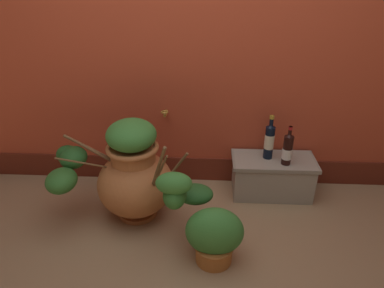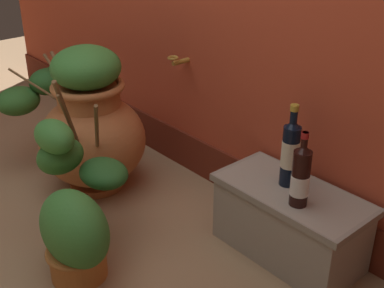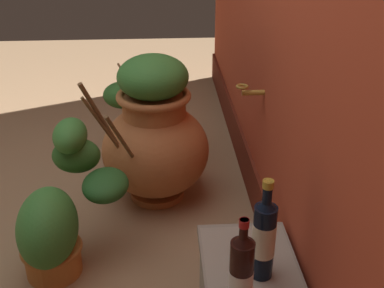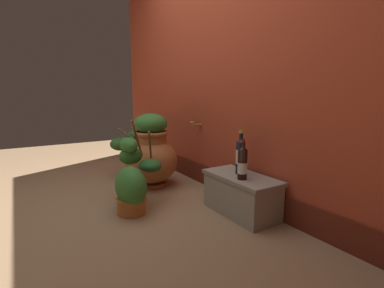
{
  "view_description": "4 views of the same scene",
  "coord_description": "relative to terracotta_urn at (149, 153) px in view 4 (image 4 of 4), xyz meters",
  "views": [
    {
      "loc": [
        0.13,
        -1.41,
        1.63
      ],
      "look_at": [
        0.02,
        0.77,
        0.51
      ],
      "focal_mm": 32.24,
      "sensor_mm": 36.0,
      "label": 1
    },
    {
      "loc": [
        1.7,
        -0.54,
        1.4
      ],
      "look_at": [
        0.21,
        0.77,
        0.41
      ],
      "focal_mm": 47.84,
      "sensor_mm": 36.0,
      "label": 2
    },
    {
      "loc": [
        1.78,
        0.65,
        1.39
      ],
      "look_at": [
        0.06,
        0.76,
        0.51
      ],
      "focal_mm": 45.46,
      "sensor_mm": 36.0,
      "label": 3
    },
    {
      "loc": [
        2.26,
        -0.54,
        0.95
      ],
      "look_at": [
        0.23,
        0.72,
        0.52
      ],
      "focal_mm": 26.57,
      "sensor_mm": 36.0,
      "label": 4
    }
  ],
  "objects": [
    {
      "name": "ground_plane",
      "position": [
        0.38,
        -0.59,
        -0.35
      ],
      "size": [
        7.0,
        7.0,
        0.0
      ],
      "primitive_type": "plane",
      "color": "#9E7A56"
    },
    {
      "name": "back_wall",
      "position": [
        0.38,
        0.61,
        0.94
      ],
      "size": [
        4.4,
        0.33,
        2.6
      ],
      "color": "#B74228",
      "rests_on": "ground_plane"
    },
    {
      "name": "terracotta_urn",
      "position": [
        0.0,
        0.0,
        0.0
      ],
      "size": [
        1.11,
        0.7,
        0.75
      ],
      "color": "#B26638",
      "rests_on": "ground_plane"
    },
    {
      "name": "stone_ledge",
      "position": [
        1.03,
        0.34,
        -0.18
      ],
      "size": [
        0.64,
        0.32,
        0.31
      ],
      "color": "#9E9384",
      "rests_on": "ground_plane"
    },
    {
      "name": "wine_bottle_left",
      "position": [
        0.98,
        0.37,
        0.12
      ],
      "size": [
        0.07,
        0.07,
        0.35
      ],
      "color": "black",
      "rests_on": "stone_ledge"
    },
    {
      "name": "wine_bottle_middle",
      "position": [
        1.1,
        0.28,
        0.09
      ],
      "size": [
        0.07,
        0.07,
        0.31
      ],
      "color": "black",
      "rests_on": "stone_ledge"
    },
    {
      "name": "potted_shrub",
      "position": [
        0.57,
        -0.4,
        -0.16
      ],
      "size": [
        0.35,
        0.25,
        0.38
      ],
      "color": "#C17033",
      "rests_on": "ground_plane"
    }
  ]
}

